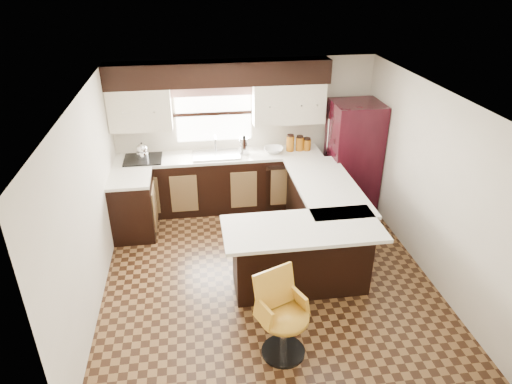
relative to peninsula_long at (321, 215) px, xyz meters
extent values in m
plane|color=#49301A|center=(-0.90, -0.62, -0.45)|extent=(4.40, 4.40, 0.00)
plane|color=silver|center=(-0.90, -0.62, 1.95)|extent=(4.40, 4.40, 0.00)
plane|color=beige|center=(-0.90, 1.58, 0.75)|extent=(4.40, 0.00, 4.40)
plane|color=beige|center=(-0.90, -2.83, 0.75)|extent=(4.40, 0.00, 4.40)
plane|color=beige|center=(-3.00, -0.62, 0.75)|extent=(0.00, 4.40, 4.40)
plane|color=beige|center=(1.20, -0.62, 0.75)|extent=(0.00, 4.40, 4.40)
cube|color=black|center=(-1.35, 1.28, 0.00)|extent=(3.30, 0.60, 0.90)
cube|color=black|center=(-2.70, 0.62, 0.00)|extent=(0.60, 0.70, 0.90)
cube|color=silver|center=(-1.35, 1.28, 0.47)|extent=(3.30, 0.60, 0.04)
cube|color=silver|center=(-2.70, 0.62, 0.47)|extent=(0.60, 0.70, 0.04)
cube|color=black|center=(-1.30, 1.40, 1.77)|extent=(3.40, 0.35, 0.36)
cube|color=beige|center=(-2.52, 1.40, 1.27)|extent=(0.94, 0.35, 0.64)
cube|color=beige|center=(-0.22, 1.40, 1.27)|extent=(1.14, 0.35, 0.64)
cube|color=white|center=(-1.40, 1.56, 1.10)|extent=(1.20, 0.02, 0.90)
cube|color=#D19B93|center=(-1.40, 1.52, 1.49)|extent=(1.30, 0.06, 0.18)
cube|color=#B2B2B7|center=(-1.40, 1.25, 0.51)|extent=(0.75, 0.45, 0.03)
cube|color=black|center=(-0.35, 0.99, -0.02)|extent=(0.58, 0.03, 0.78)
cube|color=black|center=(-2.55, 1.25, 0.51)|extent=(0.58, 0.50, 0.02)
cube|color=black|center=(0.00, 0.00, 0.00)|extent=(0.60, 1.95, 0.90)
cube|color=black|center=(-0.53, -0.97, 0.00)|extent=(1.65, 0.60, 0.90)
cube|color=silver|center=(0.05, 0.00, 0.47)|extent=(0.84, 1.95, 0.04)
cube|color=silver|center=(-0.55, -1.06, 0.47)|extent=(1.89, 0.84, 0.04)
cube|color=black|center=(0.80, 1.04, 0.44)|extent=(0.76, 0.73, 1.78)
cylinder|color=silver|center=(-0.95, 1.28, 0.63)|extent=(0.15, 0.15, 0.27)
imported|color=white|center=(-0.47, 1.28, 0.53)|extent=(0.36, 0.36, 0.08)
cylinder|color=#8B4E0C|center=(-0.19, 1.30, 0.62)|extent=(0.13, 0.13, 0.25)
cylinder|color=#8B4E0C|center=(-0.03, 1.30, 0.61)|extent=(0.13, 0.13, 0.22)
cylinder|color=#8B4E0C|center=(0.09, 1.30, 0.58)|extent=(0.13, 0.13, 0.18)
camera|label=1|loc=(-1.75, -5.51, 3.31)|focal=32.00mm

